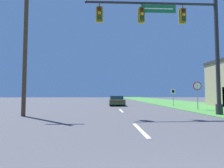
# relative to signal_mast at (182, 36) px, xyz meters

# --- Properties ---
(grass_verge_right) EXTENTS (10.00, 110.00, 0.04)m
(grass_verge_right) POSITION_rel_signal_mast_xyz_m (6.55, 19.33, -5.39)
(grass_verge_right) COLOR #428438
(grass_verge_right) RESTS_ON ground
(road_center_line) EXTENTS (0.16, 34.80, 0.01)m
(road_center_line) POSITION_rel_signal_mast_xyz_m (-3.95, 11.33, -5.40)
(road_center_line) COLOR silver
(road_center_line) RESTS_ON ground
(signal_mast) EXTENTS (9.42, 0.47, 8.58)m
(signal_mast) POSITION_rel_signal_mast_xyz_m (0.00, 0.00, 0.00)
(signal_mast) COLOR #232326
(signal_mast) RESTS_ON grass_verge_right
(car_ahead) EXTENTS (1.84, 4.48, 1.19)m
(car_ahead) POSITION_rel_signal_mast_xyz_m (-3.85, 10.67, -4.80)
(car_ahead) COLOR black
(car_ahead) RESTS_ON ground
(stop_sign) EXTENTS (0.76, 0.07, 2.50)m
(stop_sign) POSITION_rel_signal_mast_xyz_m (2.92, 3.61, -3.54)
(stop_sign) COLOR gray
(stop_sign) RESTS_ON grass_verge_right
(route_sign_post) EXTENTS (0.55, 0.06, 2.03)m
(route_sign_post) POSITION_rel_signal_mast_xyz_m (2.92, 9.15, -3.88)
(route_sign_post) COLOR gray
(route_sign_post) RESTS_ON grass_verge_right
(utility_pole_near) EXTENTS (1.80, 0.26, 10.03)m
(utility_pole_near) POSITION_rel_signal_mast_xyz_m (-10.63, -0.02, -0.23)
(utility_pole_near) COLOR #4C3823
(utility_pole_near) RESTS_ON ground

